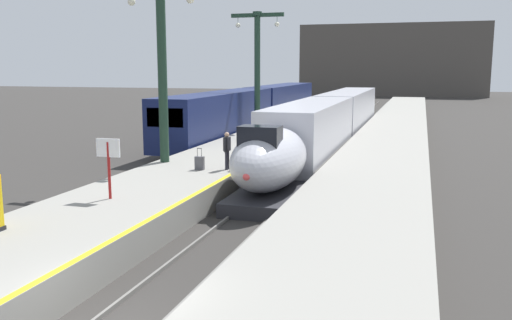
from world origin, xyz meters
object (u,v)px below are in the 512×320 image
Objects in this scene: station_column_mid at (162,54)px; passenger_near_edge at (227,148)px; departure_info_board at (108,156)px; station_column_far at (257,58)px; rolling_suitcase at (200,163)px; highspeed_train_main at (329,122)px; regional_train_adjacent at (256,107)px.

passenger_near_edge is at bearing -16.26° from station_column_mid.
departure_info_board is (-2.05, -6.44, 0.52)m from passenger_near_edge.
station_column_far is 4.05× the size of departure_info_board.
departure_info_board is at bearing -86.19° from station_column_far.
passenger_near_edge is 1.41m from rolling_suitcase.
highspeed_train_main is at bearing 80.70° from passenger_near_edge.
passenger_near_edge is 6.78m from departure_info_board.
rolling_suitcase is (-3.46, -14.48, -0.57)m from highspeed_train_main.
station_column_far is at bearing 93.81° from departure_info_board.
rolling_suitcase is at bearing -160.22° from passenger_near_edge.
station_column_mid is 5.62m from passenger_near_edge.
highspeed_train_main is 12.67m from regional_train_adjacent.
regional_train_adjacent is 4.28× the size of station_column_mid.
passenger_near_edge is (-2.30, -14.06, 0.11)m from highspeed_train_main.
departure_info_board is (1.55, -7.49, -3.68)m from station_column_mid.
regional_train_adjacent reaches higher than rolling_suitcase.
regional_train_adjacent is at bearing 95.52° from station_column_mid.
rolling_suitcase is (2.44, -1.47, -4.88)m from station_column_mid.
departure_info_board is (-4.35, -20.51, 0.63)m from highspeed_train_main.
highspeed_train_main is 4.43× the size of station_column_far.
regional_train_adjacent is at bearing 129.76° from highspeed_train_main.
passenger_near_edge is at bearing 19.78° from rolling_suitcase.
station_column_far is at bearing 98.03° from rolling_suitcase.
highspeed_train_main is 17.92× the size of departure_info_board.
highspeed_train_main reaches higher than passenger_near_edge.
highspeed_train_main is 14.90m from rolling_suitcase.
rolling_suitcase is (2.44, -17.27, -4.90)m from station_column_far.
regional_train_adjacent is 23.22m from station_column_mid.
station_column_far reaches higher than highspeed_train_main.
station_column_mid is at bearing -84.48° from regional_train_adjacent.
regional_train_adjacent is 24.67m from rolling_suitcase.
station_column_far is 18.11m from rolling_suitcase.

